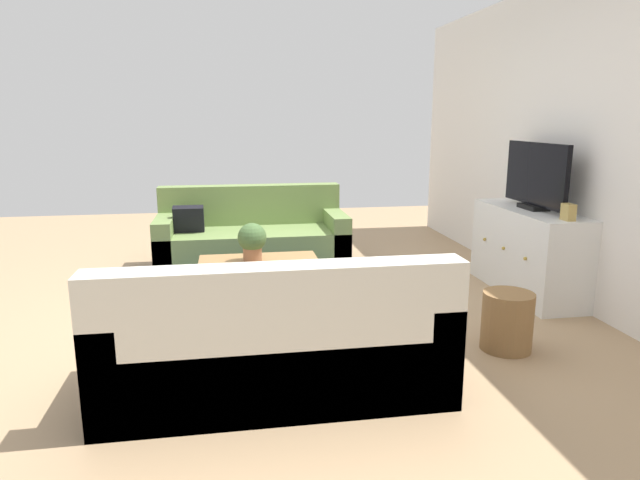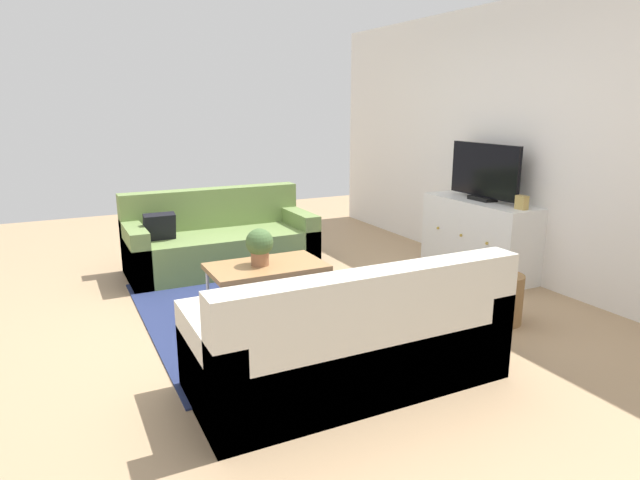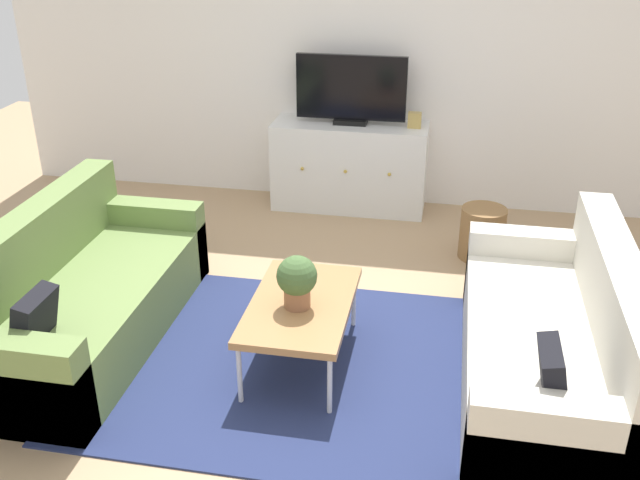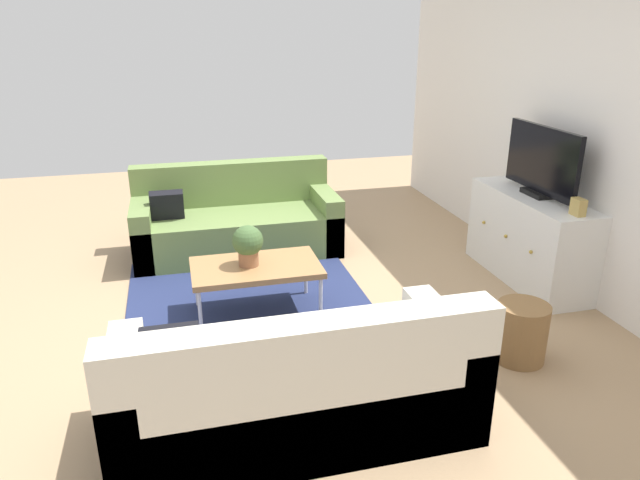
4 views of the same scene
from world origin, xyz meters
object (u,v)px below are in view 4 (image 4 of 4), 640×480
object	(u,v)px
tv_console	(529,238)
flat_screen_tv	(542,162)
coffee_table	(256,269)
wicker_basket	(521,332)
mantel_clock	(578,207)
couch_right_side	(297,393)
couch_left_side	(235,222)
potted_plant	(248,244)

from	to	relation	value
tv_console	flat_screen_tv	distance (m)	0.67
coffee_table	wicker_basket	size ratio (longest dim) A/B	2.41
tv_console	wicker_basket	bearing A→B (deg)	-34.23
flat_screen_tv	mantel_clock	world-z (taller)	flat_screen_tv
couch_right_side	tv_console	size ratio (longest dim) A/B	1.46
couch_left_side	coffee_table	world-z (taller)	couch_left_side
couch_right_side	coffee_table	bearing A→B (deg)	-179.87
tv_console	mantel_clock	bearing A→B (deg)	0.00
mantel_clock	wicker_basket	xyz separation A→B (m)	(0.60, -0.78, -0.62)
couch_left_side	wicker_basket	size ratio (longest dim) A/B	4.83
couch_left_side	tv_console	world-z (taller)	couch_left_side
flat_screen_tv	mantel_clock	distance (m)	0.58
potted_plant	wicker_basket	size ratio (longest dim) A/B	0.78
coffee_table	potted_plant	bearing A→B (deg)	-101.30
coffee_table	wicker_basket	world-z (taller)	coffee_table
potted_plant	mantel_clock	world-z (taller)	mantel_clock
wicker_basket	couch_right_side	bearing A→B (deg)	-76.12
potted_plant	flat_screen_tv	size ratio (longest dim) A/B	0.34
couch_right_side	potted_plant	distance (m)	1.50
couch_left_side	tv_console	bearing A→B (deg)	60.53
coffee_table	flat_screen_tv	xyz separation A→B (m)	(-0.08, 2.40, 0.66)
tv_console	flat_screen_tv	xyz separation A→B (m)	(-0.00, 0.02, 0.67)
flat_screen_tv	wicker_basket	size ratio (longest dim) A/B	2.31
couch_left_side	potted_plant	bearing A→B (deg)	-2.18
coffee_table	potted_plant	xyz separation A→B (m)	(-0.01, -0.05, 0.20)
tv_console	couch_left_side	bearing A→B (deg)	-119.47
potted_plant	tv_console	bearing A→B (deg)	91.62
couch_left_side	mantel_clock	size ratio (longest dim) A/B	14.82
wicker_basket	couch_left_side	bearing A→B (deg)	-147.21
coffee_table	flat_screen_tv	size ratio (longest dim) A/B	1.04
coffee_table	mantel_clock	bearing A→B (deg)	79.02
coffee_table	tv_console	size ratio (longest dim) A/B	0.73
couch_left_side	wicker_basket	world-z (taller)	couch_left_side
couch_right_side	couch_left_side	bearing A→B (deg)	180.00
couch_right_side	wicker_basket	distance (m)	1.65
potted_plant	mantel_clock	bearing A→B (deg)	79.02
tv_console	flat_screen_tv	world-z (taller)	flat_screen_tv
flat_screen_tv	wicker_basket	distance (m)	1.63
potted_plant	wicker_basket	world-z (taller)	potted_plant
tv_console	wicker_basket	xyz separation A→B (m)	(1.14, -0.78, -0.18)
flat_screen_tv	couch_left_side	bearing A→B (deg)	-119.26
mantel_clock	couch_right_side	bearing A→B (deg)	-67.27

